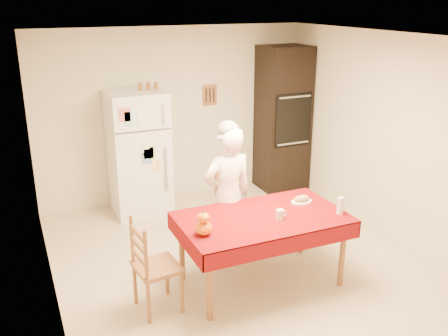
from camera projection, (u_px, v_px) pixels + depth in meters
floor at (240, 262)px, 5.70m from camera, size 4.50×4.50×0.00m
room_shell at (242, 124)px, 5.17m from camera, size 4.02×4.52×2.51m
refrigerator at (139, 153)px, 6.80m from camera, size 0.75×0.74×1.70m
oven_cabinet at (283, 119)px, 7.63m from camera, size 0.70×0.62×2.20m
dining_table at (262, 222)px, 5.09m from camera, size 1.70×1.00×0.76m
chair_far at (233, 208)px, 5.89m from camera, size 0.47×0.45×0.95m
chair_left at (151, 263)px, 4.67m from camera, size 0.44×0.46×0.95m
seated_woman at (228, 196)px, 5.49m from camera, size 0.60×0.41×1.59m
coffee_mug at (280, 214)px, 4.99m from camera, size 0.08×0.08×0.10m
pumpkin_lower at (204, 228)px, 4.66m from camera, size 0.17×0.17×0.13m
pumpkin_upper at (204, 218)px, 4.63m from camera, size 0.12×0.12×0.09m
wine_glass at (340, 206)px, 5.11m from camera, size 0.07×0.07×0.18m
bread_plate at (301, 202)px, 5.40m from camera, size 0.24×0.24×0.02m
bread_loaf at (302, 198)px, 5.39m from camera, size 0.18×0.10×0.06m
spice_jar_left at (140, 87)px, 6.58m from camera, size 0.05×0.05×0.10m
spice_jar_mid at (148, 86)px, 6.63m from camera, size 0.05×0.05×0.10m
spice_jar_right at (156, 85)px, 6.67m from camera, size 0.05×0.05×0.10m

